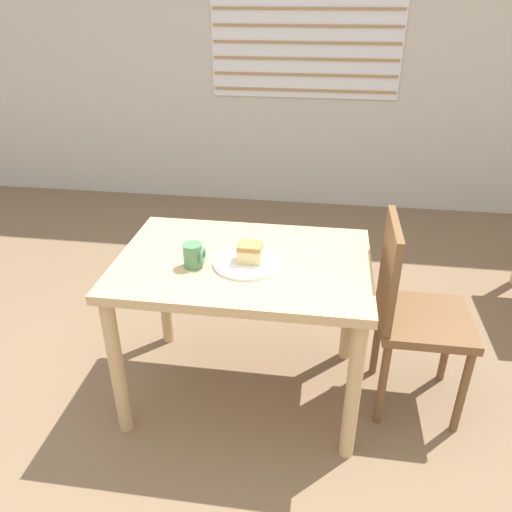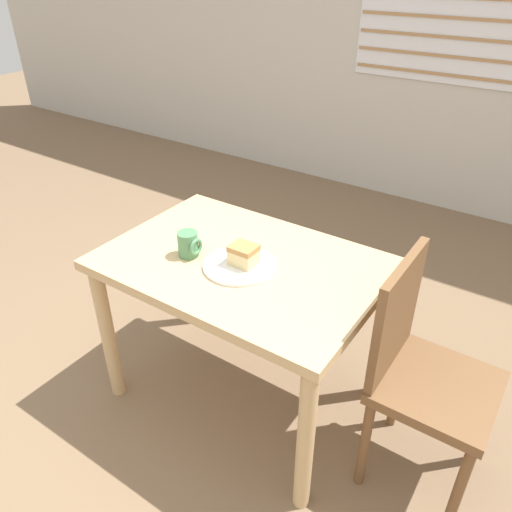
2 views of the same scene
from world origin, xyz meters
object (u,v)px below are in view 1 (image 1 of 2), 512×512
at_px(chair_near_window, 411,310).
at_px(coffee_mug, 194,255).
at_px(plate, 247,263).
at_px(cake_slice, 250,252).
at_px(dining_table_near, 244,281).

bearing_deg(chair_near_window, coffee_mug, 98.24).
distance_m(plate, cake_slice, 0.05).
xyz_separation_m(chair_near_window, coffee_mug, (-0.91, -0.13, 0.27)).
bearing_deg(coffee_mug, dining_table_near, 24.66).
height_order(chair_near_window, cake_slice, chair_near_window).
relative_size(cake_slice, coffee_mug, 0.98).
relative_size(chair_near_window, coffee_mug, 9.05).
distance_m(dining_table_near, cake_slice, 0.16).
height_order(chair_near_window, coffee_mug, chair_near_window).
relative_size(plate, cake_slice, 2.81).
distance_m(cake_slice, coffee_mug, 0.23).
height_order(plate, coffee_mug, coffee_mug).
height_order(chair_near_window, plate, chair_near_window).
relative_size(chair_near_window, plate, 3.29).
relative_size(chair_near_window, cake_slice, 9.24).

